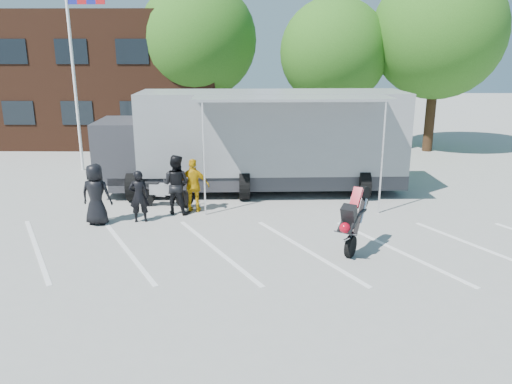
{
  "coord_description": "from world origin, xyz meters",
  "views": [
    {
      "loc": [
        1.44,
        -11.27,
        5.12
      ],
      "look_at": [
        1.24,
        2.03,
        1.3
      ],
      "focal_mm": 35.0,
      "sensor_mm": 36.0,
      "label": 1
    }
  ],
  "objects_px": {
    "tree_left": "(198,40)",
    "spectator_leather_b": "(139,196)",
    "spectator_leather_a": "(96,194)",
    "tree_mid": "(334,53)",
    "tree_right": "(438,33)",
    "parked_motorcycle": "(166,207)",
    "transporter_truck": "(258,191)",
    "spectator_hivis": "(194,186)",
    "flagpole": "(78,51)",
    "spectator_leather_c": "(176,184)",
    "stunt_bike_rider": "(358,249)"
  },
  "relations": [
    {
      "from": "spectator_hivis",
      "to": "tree_right",
      "type": "bearing_deg",
      "value": -132.13
    },
    {
      "from": "tree_left",
      "to": "spectator_leather_b",
      "type": "bearing_deg",
      "value": -91.5
    },
    {
      "from": "spectator_leather_a",
      "to": "spectator_leather_b",
      "type": "distance_m",
      "value": 1.26
    },
    {
      "from": "flagpole",
      "to": "tree_left",
      "type": "distance_m",
      "value": 7.37
    },
    {
      "from": "transporter_truck",
      "to": "spectator_hivis",
      "type": "height_order",
      "value": "transporter_truck"
    },
    {
      "from": "stunt_bike_rider",
      "to": "spectator_leather_a",
      "type": "relative_size",
      "value": 1.02
    },
    {
      "from": "parked_motorcycle",
      "to": "spectator_leather_c",
      "type": "xyz_separation_m",
      "value": [
        0.51,
        -0.66,
        0.96
      ]
    },
    {
      "from": "stunt_bike_rider",
      "to": "spectator_leather_b",
      "type": "relative_size",
      "value": 1.17
    },
    {
      "from": "tree_right",
      "to": "spectator_hivis",
      "type": "bearing_deg",
      "value": -136.42
    },
    {
      "from": "tree_left",
      "to": "spectator_leather_b",
      "type": "relative_size",
      "value": 5.33
    },
    {
      "from": "tree_right",
      "to": "parked_motorcycle",
      "type": "height_order",
      "value": "tree_right"
    },
    {
      "from": "spectator_leather_c",
      "to": "spectator_hivis",
      "type": "bearing_deg",
      "value": -147.69
    },
    {
      "from": "parked_motorcycle",
      "to": "spectator_leather_a",
      "type": "bearing_deg",
      "value": 141.76
    },
    {
      "from": "tree_right",
      "to": "spectator_leather_b",
      "type": "height_order",
      "value": "tree_right"
    },
    {
      "from": "parked_motorcycle",
      "to": "stunt_bike_rider",
      "type": "height_order",
      "value": "stunt_bike_rider"
    },
    {
      "from": "tree_mid",
      "to": "spectator_hivis",
      "type": "distance_m",
      "value": 12.9
    },
    {
      "from": "transporter_truck",
      "to": "spectator_leather_c",
      "type": "relative_size",
      "value": 6.01
    },
    {
      "from": "tree_left",
      "to": "stunt_bike_rider",
      "type": "distance_m",
      "value": 16.96
    },
    {
      "from": "tree_left",
      "to": "transporter_truck",
      "type": "bearing_deg",
      "value": -70.65
    },
    {
      "from": "tree_mid",
      "to": "transporter_truck",
      "type": "height_order",
      "value": "tree_mid"
    },
    {
      "from": "stunt_bike_rider",
      "to": "spectator_leather_c",
      "type": "relative_size",
      "value": 0.99
    },
    {
      "from": "parked_motorcycle",
      "to": "flagpole",
      "type": "bearing_deg",
      "value": 46.2
    },
    {
      "from": "spectator_leather_b",
      "to": "stunt_bike_rider",
      "type": "bearing_deg",
      "value": 152.26
    },
    {
      "from": "tree_right",
      "to": "stunt_bike_rider",
      "type": "height_order",
      "value": "tree_right"
    },
    {
      "from": "tree_left",
      "to": "spectator_leather_a",
      "type": "relative_size",
      "value": 4.63
    },
    {
      "from": "tree_mid",
      "to": "spectator_leather_a",
      "type": "distance_m",
      "value": 15.29
    },
    {
      "from": "transporter_truck",
      "to": "spectator_hivis",
      "type": "xyz_separation_m",
      "value": [
        -2.06,
        -2.5,
        0.88
      ]
    },
    {
      "from": "spectator_leather_a",
      "to": "spectator_hivis",
      "type": "relative_size",
      "value": 1.07
    },
    {
      "from": "parked_motorcycle",
      "to": "spectator_hivis",
      "type": "height_order",
      "value": "spectator_hivis"
    },
    {
      "from": "tree_mid",
      "to": "spectator_leather_b",
      "type": "bearing_deg",
      "value": -121.89
    },
    {
      "from": "parked_motorcycle",
      "to": "stunt_bike_rider",
      "type": "bearing_deg",
      "value": -115.1
    },
    {
      "from": "tree_left",
      "to": "tree_right",
      "type": "distance_m",
      "value": 12.1
    },
    {
      "from": "tree_left",
      "to": "transporter_truck",
      "type": "relative_size",
      "value": 0.75
    },
    {
      "from": "transporter_truck",
      "to": "stunt_bike_rider",
      "type": "distance_m",
      "value": 6.22
    },
    {
      "from": "tree_mid",
      "to": "parked_motorcycle",
      "type": "height_order",
      "value": "tree_mid"
    },
    {
      "from": "spectator_hivis",
      "to": "spectator_leather_c",
      "type": "bearing_deg",
      "value": 21.1
    },
    {
      "from": "spectator_leather_c",
      "to": "spectator_leather_b",
      "type": "bearing_deg",
      "value": 56.08
    },
    {
      "from": "tree_mid",
      "to": "transporter_truck",
      "type": "xyz_separation_m",
      "value": [
        -3.74,
        -8.27,
        -4.94
      ]
    },
    {
      "from": "tree_right",
      "to": "parked_motorcycle",
      "type": "xyz_separation_m",
      "value": [
        -11.85,
        -9.79,
        -5.88
      ]
    },
    {
      "from": "spectator_leather_a",
      "to": "spectator_leather_c",
      "type": "xyz_separation_m",
      "value": [
        2.22,
        1.07,
        0.03
      ]
    },
    {
      "from": "spectator_leather_b",
      "to": "tree_left",
      "type": "bearing_deg",
      "value": -101.02
    },
    {
      "from": "spectator_leather_b",
      "to": "tree_mid",
      "type": "bearing_deg",
      "value": -131.4
    },
    {
      "from": "transporter_truck",
      "to": "spectator_leather_b",
      "type": "height_order",
      "value": "transporter_truck"
    },
    {
      "from": "flagpole",
      "to": "tree_right",
      "type": "relative_size",
      "value": 0.88
    },
    {
      "from": "tree_mid",
      "to": "spectator_leather_a",
      "type": "xyz_separation_m",
      "value": [
        -8.57,
        -12.02,
        -4.01
      ]
    },
    {
      "from": "flagpole",
      "to": "spectator_leather_c",
      "type": "relative_size",
      "value": 4.17
    },
    {
      "from": "tree_left",
      "to": "tree_right",
      "type": "height_order",
      "value": "tree_right"
    },
    {
      "from": "transporter_truck",
      "to": "spectator_hivis",
      "type": "relative_size",
      "value": 6.59
    },
    {
      "from": "tree_left",
      "to": "parked_motorcycle",
      "type": "height_order",
      "value": "tree_left"
    },
    {
      "from": "spectator_leather_a",
      "to": "parked_motorcycle",
      "type": "bearing_deg",
      "value": -128.14
    }
  ]
}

